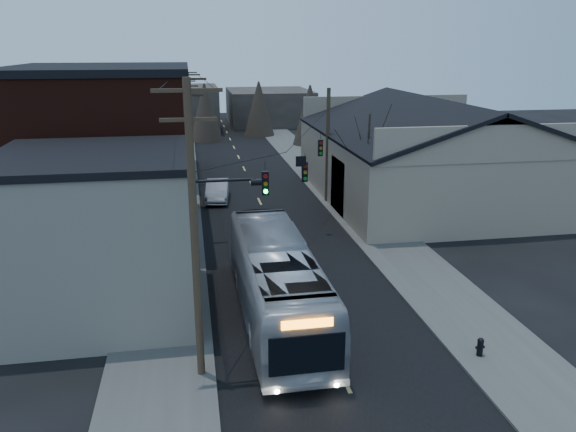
% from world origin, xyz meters
% --- Properties ---
extents(ground, '(160.00, 160.00, 0.00)m').
position_xyz_m(ground, '(0.00, 0.00, 0.00)').
color(ground, black).
rests_on(ground, ground).
extents(road_surface, '(9.00, 110.00, 0.02)m').
position_xyz_m(road_surface, '(0.00, 30.00, 0.01)').
color(road_surface, black).
rests_on(road_surface, ground).
extents(sidewalk_left, '(4.00, 110.00, 0.12)m').
position_xyz_m(sidewalk_left, '(-6.50, 30.00, 0.06)').
color(sidewalk_left, '#474744').
rests_on(sidewalk_left, ground).
extents(sidewalk_right, '(4.00, 110.00, 0.12)m').
position_xyz_m(sidewalk_right, '(6.50, 30.00, 0.06)').
color(sidewalk_right, '#474744').
rests_on(sidewalk_right, ground).
extents(building_clapboard, '(8.00, 8.00, 7.00)m').
position_xyz_m(building_clapboard, '(-9.00, 9.00, 3.50)').
color(building_clapboard, slate).
rests_on(building_clapboard, ground).
extents(building_brick, '(10.00, 12.00, 10.00)m').
position_xyz_m(building_brick, '(-10.00, 20.00, 5.00)').
color(building_brick, black).
rests_on(building_brick, ground).
extents(building_left_far, '(9.00, 14.00, 7.00)m').
position_xyz_m(building_left_far, '(-9.50, 36.00, 3.50)').
color(building_left_far, '#2F2A25').
rests_on(building_left_far, ground).
extents(warehouse, '(16.16, 20.60, 7.73)m').
position_xyz_m(warehouse, '(13.00, 25.00, 2.70)').
color(warehouse, gray).
rests_on(warehouse, ground).
extents(building_far_left, '(10.00, 12.00, 6.00)m').
position_xyz_m(building_far_left, '(-6.00, 65.00, 3.00)').
color(building_far_left, '#2F2A25').
rests_on(building_far_left, ground).
extents(building_far_right, '(12.00, 14.00, 5.00)m').
position_xyz_m(building_far_right, '(7.00, 70.00, 2.50)').
color(building_far_right, '#2F2A25').
rests_on(building_far_right, ground).
extents(bare_tree, '(0.40, 0.40, 7.20)m').
position_xyz_m(bare_tree, '(6.50, 20.00, 3.60)').
color(bare_tree, black).
rests_on(bare_tree, ground).
extents(utility_lines, '(11.24, 45.28, 10.50)m').
position_xyz_m(utility_lines, '(-3.11, 24.14, 4.95)').
color(utility_lines, '#382B1E').
rests_on(utility_lines, ground).
extents(bus, '(3.03, 12.60, 3.50)m').
position_xyz_m(bus, '(-1.63, 7.01, 1.75)').
color(bus, '#A2A5AD').
rests_on(bus, ground).
extents(parked_car, '(2.12, 4.86, 1.55)m').
position_xyz_m(parked_car, '(-3.12, 26.95, 0.78)').
color(parked_car, '#A2A5A9').
rests_on(parked_car, ground).
extents(fire_hydrant, '(0.34, 0.25, 0.74)m').
position_xyz_m(fire_hydrant, '(5.47, 2.38, 0.51)').
color(fire_hydrant, black).
rests_on(fire_hydrant, sidewalk_right).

